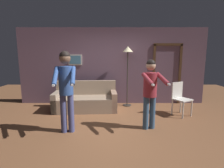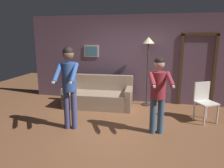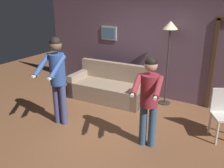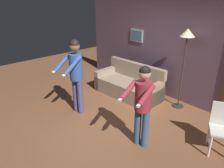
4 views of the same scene
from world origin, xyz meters
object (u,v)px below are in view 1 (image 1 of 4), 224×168
object	(u,v)px
person_standing_right	(150,88)
person_standing_left	(65,84)
dining_chair_distant	(179,97)
couch	(85,101)
torchiere_lamp	(127,56)

from	to	relation	value
person_standing_right	person_standing_left	bearing A→B (deg)	-174.43
dining_chair_distant	person_standing_right	bearing A→B (deg)	-137.32
person_standing_left	dining_chair_distant	distance (m)	3.17
couch	person_standing_right	size ratio (longest dim) A/B	1.22
couch	person_standing_left	bearing A→B (deg)	-95.66
couch	person_standing_left	world-z (taller)	person_standing_left
person_standing_left	dining_chair_distant	size ratio (longest dim) A/B	1.91
person_standing_right	dining_chair_distant	xyz separation A→B (m)	(1.06, 0.98, -0.43)
torchiere_lamp	person_standing_left	size ratio (longest dim) A/B	1.11
person_standing_right	torchiere_lamp	bearing A→B (deg)	100.56
couch	person_standing_right	xyz separation A→B (m)	(1.68, -1.44, 0.68)
person_standing_left	person_standing_right	size ratio (longest dim) A/B	1.11
torchiere_lamp	person_standing_right	bearing A→B (deg)	-79.44
torchiere_lamp	couch	bearing A→B (deg)	-161.59
torchiere_lamp	dining_chair_distant	world-z (taller)	torchiere_lamp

